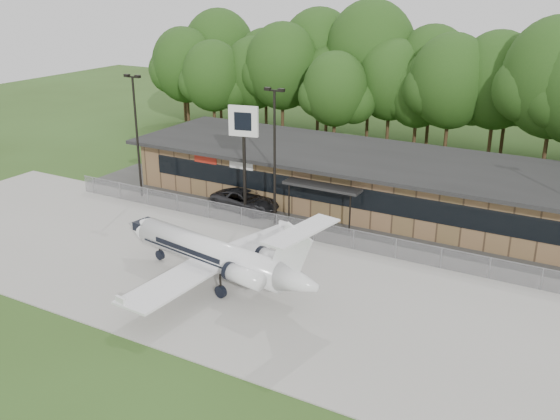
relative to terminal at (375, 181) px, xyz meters
The scene contains 11 objects.
ground 24.04m from the terminal, 89.99° to the right, with size 160.00×160.00×0.00m, color #2F491A.
apron 16.08m from the terminal, 89.99° to the right, with size 64.00×18.00×0.08m, color #9E9B93.
parking_lot 4.93m from the terminal, 89.96° to the right, with size 50.00×9.00×0.06m, color #383835.
terminal is the anchor object (origin of this frame).
fence 9.05m from the terminal, 89.98° to the right, with size 46.00×0.04×1.52m.
treeline 18.83m from the terminal, 89.99° to the left, with size 72.00×12.00×15.00m, color #173A12, non-canonical shape.
light_pole_left 19.84m from the terminal, 157.54° to the right, with size 1.55×0.30×10.23m.
light_pole_mid 9.73m from the terminal, 123.89° to the right, with size 1.55×0.30×10.23m.
business_jet 17.87m from the terminal, 100.16° to the right, with size 15.73×14.10×5.30m.
suv 10.52m from the terminal, 145.38° to the right, with size 2.65×5.75×1.60m, color #2E2E31.
pole_sign 11.48m from the terminal, 137.53° to the right, with size 2.28×0.72×8.67m.
Camera 1 is at (16.71, -21.24, 17.41)m, focal length 40.00 mm.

